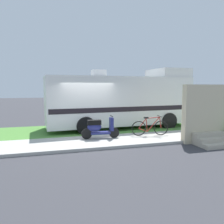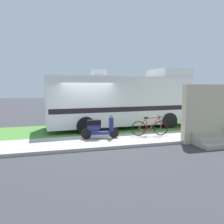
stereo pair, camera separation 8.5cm
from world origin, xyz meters
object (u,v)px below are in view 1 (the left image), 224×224
bicycle (150,127)px  bottle_green (214,134)px  pickup_truck_near (110,105)px  motorhome_rv (122,100)px  scooter (99,128)px

bicycle → bottle_green: bicycle is taller
pickup_truck_near → motorhome_rv: bearing=-95.8°
bottle_green → scooter: bearing=169.5°
bicycle → pickup_truck_near: 6.67m
scooter → bottle_green: bearing=-10.5°
motorhome_rv → scooter: size_ratio=4.95×
bicycle → pickup_truck_near: bearing=90.6°
bicycle → pickup_truck_near: pickup_truck_near is taller
pickup_truck_near → bottle_green: bearing=-69.6°
motorhome_rv → bicycle: size_ratio=4.76×
scooter → pickup_truck_near: pickup_truck_near is taller
motorhome_rv → bicycle: bearing=-79.7°
scooter → bottle_green: 5.16m
motorhome_rv → pickup_truck_near: (0.41, 4.01, -0.62)m
pickup_truck_near → bottle_green: (2.81, -7.54, -0.73)m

